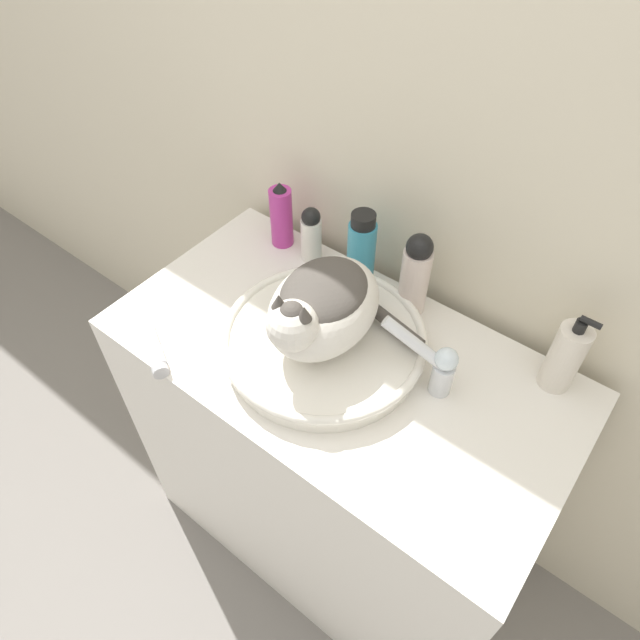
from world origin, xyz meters
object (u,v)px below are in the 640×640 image
Objects in this scene: lotion_bottle_white at (415,274)px; cat at (322,306)px; faucet at (436,364)px; mouthwash_bottle at (361,251)px; cream_tube at (154,346)px; soap_pump_bottle at (565,357)px; spray_bottle_trigger at (281,216)px; deodorant_stick at (311,234)px.

cat is at bearing -108.74° from lotion_bottle_white.
cat is 1.43× the size of lotion_bottle_white.
faucet is at bearing 100.54° from cat.
mouthwash_bottle is at bearing -169.72° from cat.
cream_tube is (-0.28, -0.21, -0.13)m from cat.
soap_pump_bottle is at bearing -153.11° from faucet.
spray_bottle_trigger reaches higher than cream_tube.
cat is at bearing 2.19° from faucet.
deodorant_stick is 0.93× the size of cream_tube.
mouthwash_bottle reaches higher than cream_tube.
faucet is at bearing -29.19° from mouthwash_bottle.
faucet is 0.33m from mouthwash_bottle.
cream_tube is at bearing 14.73° from faucet.
cat is 0.24m from lotion_bottle_white.
spray_bottle_trigger is at bearing 180.00° from lotion_bottle_white.
cat reaches higher than lotion_bottle_white.
spray_bottle_trigger is (-0.72, 0.00, 0.00)m from soap_pump_bottle.
faucet is 0.82× the size of soap_pump_bottle.
deodorant_stick is (-0.43, 0.16, -0.00)m from faucet.
soap_pump_bottle is 0.48m from mouthwash_bottle.
lotion_bottle_white is (0.38, 0.00, 0.02)m from spray_bottle_trigger.
cream_tube is (-0.08, -0.44, -0.06)m from deodorant_stick.
deodorant_stick is 0.45m from cream_tube.
cream_tube is (-0.70, -0.44, -0.07)m from soap_pump_bottle.
cat is 0.24m from mouthwash_bottle.
cat is 1.87× the size of faucet.
faucet is at bearing -20.45° from deodorant_stick.
faucet reaches higher than cream_tube.
mouthwash_bottle is (-0.48, 0.00, 0.01)m from soap_pump_bottle.
cream_tube is (-0.51, -0.28, -0.06)m from faucet.
spray_bottle_trigger is 0.85× the size of lotion_bottle_white.
spray_bottle_trigger is 0.44m from cream_tube.
cat is at bearing -47.47° from deodorant_stick.
cat is 0.48m from soap_pump_bottle.
mouthwash_bottle is at bearing 0.00° from spray_bottle_trigger.
lotion_bottle_white reaches higher than mouthwash_bottle.
lotion_bottle_white is (0.08, 0.23, -0.04)m from cat.
deodorant_stick is (-0.21, 0.23, -0.07)m from cat.
spray_bottle_trigger is at bearing -132.33° from cat.
mouthwash_bottle is (-0.06, 0.23, -0.05)m from cat.
cream_tube is at bearing -99.88° from deodorant_stick.
mouthwash_bottle is at bearing 63.27° from cream_tube.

